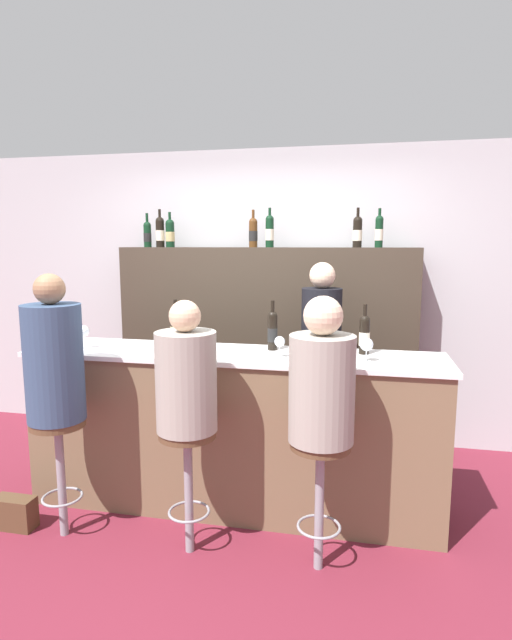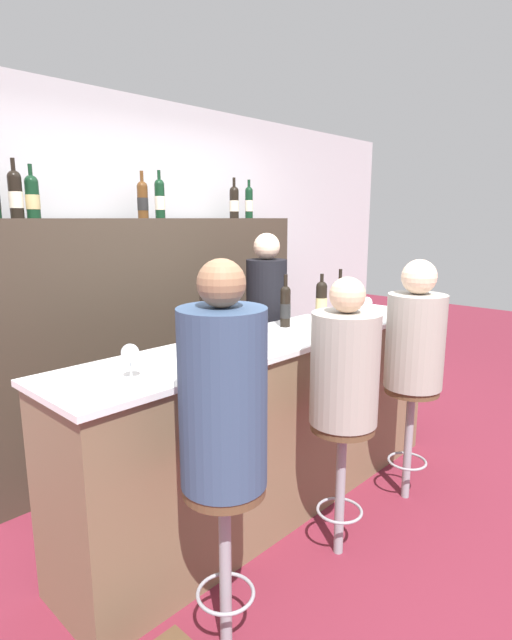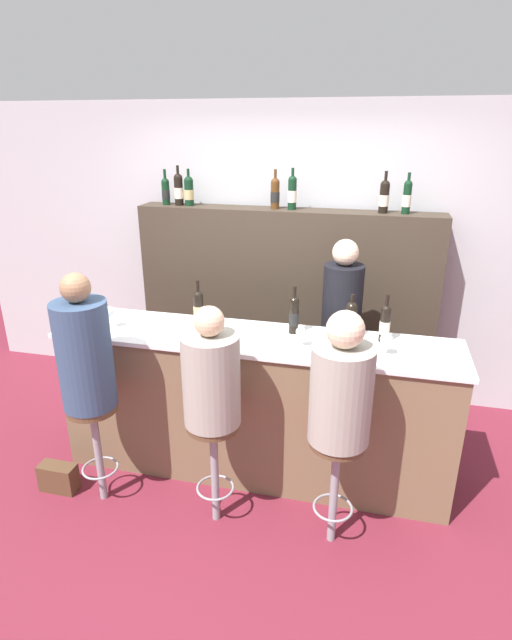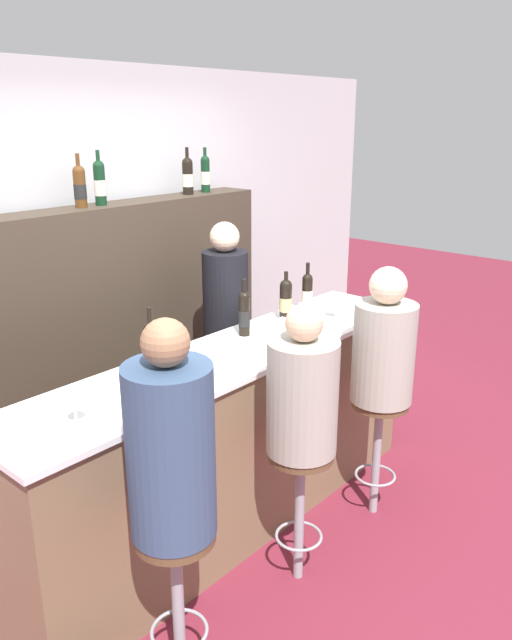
% 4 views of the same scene
% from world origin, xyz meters
% --- Properties ---
extents(ground_plane, '(16.00, 16.00, 0.00)m').
position_xyz_m(ground_plane, '(0.00, 0.00, 0.00)').
color(ground_plane, maroon).
extents(wall_back, '(6.40, 0.05, 2.60)m').
position_xyz_m(wall_back, '(0.00, 1.64, 1.30)').
color(wall_back, '#B2B2B7').
rests_on(wall_back, ground_plane).
extents(bar_counter, '(2.75, 0.58, 1.07)m').
position_xyz_m(bar_counter, '(0.00, 0.27, 0.53)').
color(bar_counter, brown).
rests_on(bar_counter, ground_plane).
extents(back_bar_cabinet, '(2.57, 0.28, 1.74)m').
position_xyz_m(back_bar_cabinet, '(0.00, 1.41, 0.87)').
color(back_bar_cabinet, '#382D23').
rests_on(back_bar_cabinet, ground_plane).
extents(wine_bottle_counter_0, '(0.07, 0.07, 0.32)m').
position_xyz_m(wine_bottle_counter_0, '(-0.44, 0.41, 1.19)').
color(wine_bottle_counter_0, black).
rests_on(wine_bottle_counter_0, bar_counter).
extents(wine_bottle_counter_1, '(0.07, 0.07, 0.33)m').
position_xyz_m(wine_bottle_counter_1, '(0.25, 0.41, 1.20)').
color(wine_bottle_counter_1, black).
rests_on(wine_bottle_counter_1, bar_counter).
extents(wine_bottle_counter_2, '(0.08, 0.08, 0.31)m').
position_xyz_m(wine_bottle_counter_2, '(0.63, 0.41, 1.20)').
color(wine_bottle_counter_2, black).
rests_on(wine_bottle_counter_2, bar_counter).
extents(wine_bottle_counter_3, '(0.07, 0.07, 0.32)m').
position_xyz_m(wine_bottle_counter_3, '(0.85, 0.41, 1.20)').
color(wine_bottle_counter_3, black).
rests_on(wine_bottle_counter_3, bar_counter).
extents(wine_bottle_backbar_0, '(0.07, 0.07, 0.30)m').
position_xyz_m(wine_bottle_backbar_0, '(-1.07, 1.41, 1.86)').
color(wine_bottle_backbar_0, black).
rests_on(wine_bottle_backbar_0, back_bar_cabinet).
extents(wine_bottle_backbar_1, '(0.08, 0.08, 0.33)m').
position_xyz_m(wine_bottle_backbar_1, '(-0.95, 1.41, 1.88)').
color(wine_bottle_backbar_1, black).
rests_on(wine_bottle_backbar_1, back_bar_cabinet).
extents(wine_bottle_backbar_2, '(0.08, 0.08, 0.31)m').
position_xyz_m(wine_bottle_backbar_2, '(-0.86, 1.41, 1.87)').
color(wine_bottle_backbar_2, black).
rests_on(wine_bottle_backbar_2, back_bar_cabinet).
extents(wine_bottle_backbar_3, '(0.08, 0.08, 0.32)m').
position_xyz_m(wine_bottle_backbar_3, '(-0.10, 1.41, 1.87)').
color(wine_bottle_backbar_3, '#4C2D14').
rests_on(wine_bottle_backbar_3, back_bar_cabinet).
extents(wine_bottle_backbar_4, '(0.07, 0.07, 0.33)m').
position_xyz_m(wine_bottle_backbar_4, '(0.04, 1.41, 1.88)').
color(wine_bottle_backbar_4, black).
rests_on(wine_bottle_backbar_4, back_bar_cabinet).
extents(wine_bottle_backbar_5, '(0.08, 0.08, 0.32)m').
position_xyz_m(wine_bottle_backbar_5, '(0.77, 1.41, 1.87)').
color(wine_bottle_backbar_5, black).
rests_on(wine_bottle_backbar_5, back_bar_cabinet).
extents(wine_bottle_backbar_6, '(0.07, 0.07, 0.31)m').
position_xyz_m(wine_bottle_backbar_6, '(0.95, 1.41, 1.87)').
color(wine_bottle_backbar_6, black).
rests_on(wine_bottle_backbar_6, back_bar_cabinet).
extents(wine_glass_0, '(0.08, 0.08, 0.16)m').
position_xyz_m(wine_glass_0, '(-1.02, 0.19, 1.18)').
color(wine_glass_0, silver).
rests_on(wine_glass_0, bar_counter).
extents(wine_glass_1, '(0.08, 0.08, 0.16)m').
position_xyz_m(wine_glass_1, '(-0.30, 0.19, 1.18)').
color(wine_glass_1, silver).
rests_on(wine_glass_1, bar_counter).
extents(wine_glass_2, '(0.07, 0.07, 0.13)m').
position_xyz_m(wine_glass_2, '(0.33, 0.19, 1.16)').
color(wine_glass_2, silver).
rests_on(wine_glass_2, bar_counter).
extents(wine_glass_3, '(0.08, 0.08, 0.14)m').
position_xyz_m(wine_glass_3, '(0.86, 0.19, 1.17)').
color(wine_glass_3, silver).
rests_on(wine_glass_3, bar_counter).
extents(bar_stool_left, '(0.32, 0.32, 0.74)m').
position_xyz_m(bar_stool_left, '(-0.93, -0.29, 0.56)').
color(bar_stool_left, gray).
rests_on(bar_stool_left, ground_plane).
extents(guest_seated_left, '(0.33, 0.33, 0.87)m').
position_xyz_m(guest_seated_left, '(-0.93, -0.29, 1.11)').
color(guest_seated_left, '#334766').
rests_on(guest_seated_left, bar_stool_left).
extents(bar_stool_middle, '(0.32, 0.32, 0.74)m').
position_xyz_m(bar_stool_middle, '(-0.11, -0.29, 0.56)').
color(bar_stool_middle, gray).
rests_on(bar_stool_middle, ground_plane).
extents(guest_seated_middle, '(0.34, 0.34, 0.73)m').
position_xyz_m(guest_seated_middle, '(-0.11, -0.29, 1.04)').
color(guest_seated_middle, gray).
rests_on(guest_seated_middle, bar_stool_middle).
extents(bar_stool_right, '(0.32, 0.32, 0.74)m').
position_xyz_m(bar_stool_right, '(0.63, -0.29, 0.56)').
color(bar_stool_right, gray).
rests_on(bar_stool_right, ground_plane).
extents(guest_seated_right, '(0.35, 0.35, 0.77)m').
position_xyz_m(guest_seated_right, '(0.63, -0.29, 1.06)').
color(guest_seated_right, gray).
rests_on(guest_seated_right, bar_stool_right).
extents(bartender, '(0.30, 0.30, 1.64)m').
position_xyz_m(bartender, '(0.54, 0.84, 0.77)').
color(bartender, black).
rests_on(bartender, ground_plane).
extents(handbag, '(0.26, 0.12, 0.20)m').
position_xyz_m(handbag, '(-1.27, -0.29, 0.10)').
color(handbag, '#513823').
rests_on(handbag, ground_plane).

